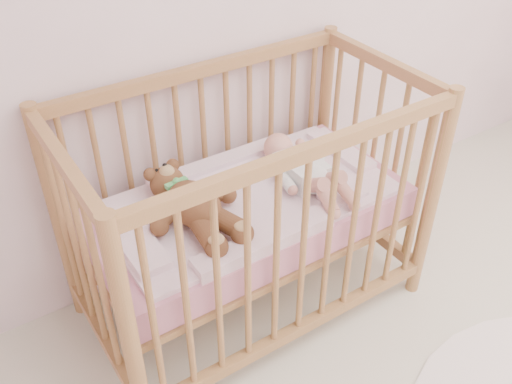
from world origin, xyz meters
TOP-DOWN VIEW (x-y plane):
  - crib at (-0.43, 1.60)m, footprint 1.36×0.76m
  - mattress at (-0.43, 1.60)m, footprint 1.22×0.62m
  - blanket at (-0.43, 1.60)m, footprint 1.10×0.58m
  - baby at (-0.20, 1.58)m, footprint 0.28×0.56m
  - teddy_bear at (-0.68, 1.58)m, footprint 0.43×0.57m

SIDE VIEW (x-z plane):
  - mattress at x=-0.43m, z-range 0.42..0.55m
  - crib at x=-0.43m, z-range 0.00..1.00m
  - blanket at x=-0.43m, z-range 0.53..0.59m
  - baby at x=-0.20m, z-range 0.57..0.70m
  - teddy_bear at x=-0.68m, z-range 0.57..0.72m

